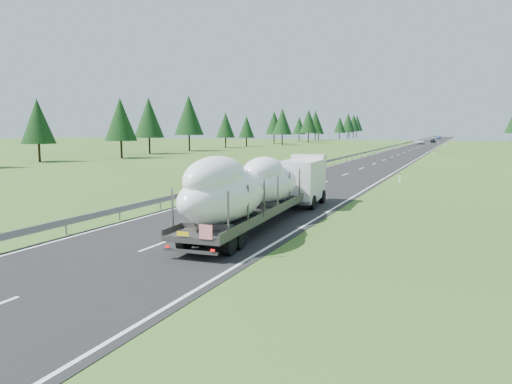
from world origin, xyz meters
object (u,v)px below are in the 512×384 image
at_px(boat_truck, 259,186).
at_px(distant_car_dark, 433,141).
at_px(highway_sign, 438,146).
at_px(distant_car_blue, 439,137).
at_px(distant_van, 420,142).

xyz_separation_m(boat_truck, distant_car_dark, (-1.58, 163.90, -1.40)).
bearing_deg(highway_sign, distant_car_blue, 92.92).
relative_size(distant_van, distant_car_blue, 1.24).
bearing_deg(distant_car_dark, boat_truck, -87.87).
distance_m(highway_sign, distant_car_blue, 152.53).
distance_m(highway_sign, boat_truck, 74.47).
xyz_separation_m(distant_car_dark, distant_car_blue, (-1.34, 62.75, 0.13)).
bearing_deg(distant_car_dark, highway_sign, -84.32).
relative_size(boat_truck, distant_car_dark, 4.58).
distance_m(boat_truck, distant_car_dark, 163.91).
bearing_deg(distant_car_blue, boat_truck, -86.16).
height_order(highway_sign, distant_van, highway_sign).
height_order(highway_sign, distant_car_dark, highway_sign).
bearing_deg(distant_van, distant_car_dark, 76.28).
bearing_deg(boat_truck, distant_van, 91.77).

